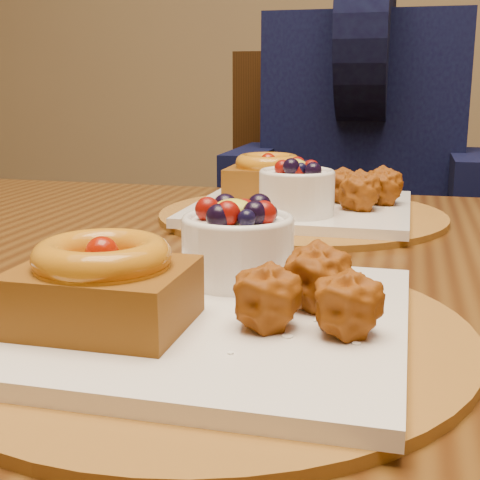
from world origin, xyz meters
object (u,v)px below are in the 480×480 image
(dining_table, at_px, (267,330))
(diner, at_px, (365,106))
(chair_far, at_px, (323,252))
(place_setting_far, at_px, (299,199))
(place_setting_near, at_px, (203,300))

(dining_table, relative_size, diner, 1.93)
(diner, bearing_deg, chair_far, 155.90)
(place_setting_far, relative_size, chair_far, 0.38)
(place_setting_near, xyz_separation_m, chair_far, (-0.04, 1.04, -0.22))
(place_setting_near, bearing_deg, place_setting_far, 90.02)
(place_setting_far, relative_size, diner, 0.46)
(place_setting_far, bearing_deg, place_setting_near, -89.98)
(place_setting_near, relative_size, chair_far, 0.38)
(dining_table, height_order, place_setting_near, place_setting_near)
(dining_table, xyz_separation_m, place_setting_far, (-0.00, 0.21, 0.10))
(place_setting_near, height_order, chair_far, chair_far)
(place_setting_near, relative_size, place_setting_far, 1.00)
(dining_table, distance_m, place_setting_near, 0.24)
(dining_table, bearing_deg, diner, 87.34)
(place_setting_far, height_order, chair_far, chair_far)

